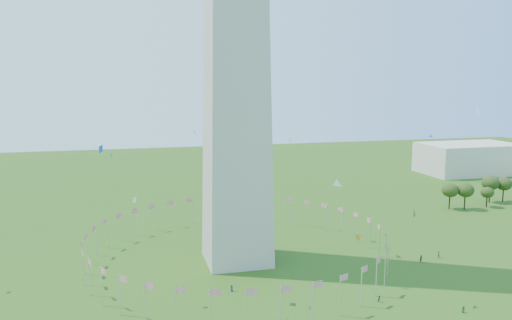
{
  "coord_description": "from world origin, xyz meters",
  "views": [
    {
      "loc": [
        -27.95,
        -78.11,
        48.34
      ],
      "look_at": [
        1.5,
        35.0,
        30.18
      ],
      "focal_mm": 35.0,
      "sensor_mm": 36.0,
      "label": 1
    }
  ],
  "objects": [
    {
      "name": "flag_ring",
      "position": [
        -0.0,
        50.0,
        4.5
      ],
      "size": [
        80.24,
        80.24,
        9.0
      ],
      "color": "silver",
      "rests_on": "ground"
    },
    {
      "name": "gov_building_east_a",
      "position": [
        150.0,
        150.0,
        8.0
      ],
      "size": [
        50.0,
        30.0,
        16.0
      ],
      "primitive_type": "cube",
      "color": "beige",
      "rests_on": "ground"
    },
    {
      "name": "kites_aloft",
      "position": [
        10.39,
        22.69,
        22.52
      ],
      "size": [
        113.17,
        67.25,
        40.32
      ],
      "color": "white",
      "rests_on": "ground"
    },
    {
      "name": "tree_line_east",
      "position": [
        113.92,
        85.77,
        4.94
      ],
      "size": [
        53.61,
        15.56,
        10.73
      ],
      "color": "#364E1A",
      "rests_on": "ground"
    }
  ]
}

